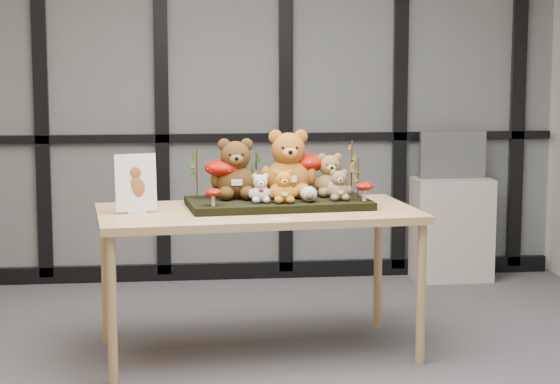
{
  "coord_description": "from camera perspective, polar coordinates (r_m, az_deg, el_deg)",
  "views": [
    {
      "loc": [
        -0.42,
        -4.88,
        1.68
      ],
      "look_at": [
        0.19,
        0.55,
        0.91
      ],
      "focal_mm": 65.0,
      "sensor_mm": 36.0,
      "label": 1
    }
  ],
  "objects": [
    {
      "name": "monitor",
      "position": [
        7.5,
        9.69,
        2.07
      ],
      "size": [
        0.49,
        0.05,
        0.34
      ],
      "color": "#51545A",
      "rests_on": "cabinet"
    },
    {
      "name": "sprig_green_mid_left",
      "position": [
        5.76,
        -3.19,
        0.87
      ],
      "size": [
        0.05,
        0.05,
        0.23
      ],
      "primitive_type": null,
      "color": "#12330B",
      "rests_on": "diorama_tray"
    },
    {
      "name": "display_table",
      "position": [
        5.57,
        -1.27,
        -1.65
      ],
      "size": [
        1.81,
        1.03,
        0.81
      ],
      "rotation": [
        0.0,
        0.0,
        0.1
      ],
      "color": "tan",
      "rests_on": "floor"
    },
    {
      "name": "sprig_green_far_left",
      "position": [
        5.68,
        -4.69,
        1.01
      ],
      "size": [
        0.05,
        0.05,
        0.27
      ],
      "primitive_type": null,
      "color": "#12330B",
      "rests_on": "diorama_tray"
    },
    {
      "name": "sign_holder",
      "position": [
        5.48,
        -8.12,
        0.37
      ],
      "size": [
        0.22,
        0.08,
        0.32
      ],
      "rotation": [
        0.0,
        0.0,
        0.24
      ],
      "color": "silver",
      "rests_on": "display_table"
    },
    {
      "name": "bear_pooh_yellow",
      "position": [
        5.72,
        0.46,
        1.81
      ],
      "size": [
        0.35,
        0.32,
        0.42
      ],
      "primitive_type": null,
      "rotation": [
        0.0,
        0.0,
        0.1
      ],
      "color": "#A35B1C",
      "rests_on": "diorama_tray"
    },
    {
      "name": "diorama_tray",
      "position": [
        5.65,
        -0.1,
        -0.63
      ],
      "size": [
        1.04,
        0.59,
        0.04
      ],
      "primitive_type": "cube",
      "rotation": [
        0.0,
        0.0,
        0.1
      ],
      "color": "black",
      "rests_on": "display_table"
    },
    {
      "name": "sprig_dry_far_right",
      "position": [
        5.84,
        4.05,
        1.39
      ],
      "size": [
        0.05,
        0.05,
        0.31
      ],
      "primitive_type": null,
      "color": "brown",
      "rests_on": "diorama_tray"
    },
    {
      "name": "bear_brown_medium",
      "position": [
        5.67,
        -2.52,
        1.5
      ],
      "size": [
        0.31,
        0.28,
        0.37
      ],
      "primitive_type": null,
      "rotation": [
        0.0,
        0.0,
        0.1
      ],
      "color": "#472F11",
      "rests_on": "diorama_tray"
    },
    {
      "name": "bear_white_bow",
      "position": [
        5.52,
        -1.11,
        0.31
      ],
      "size": [
        0.14,
        0.13,
        0.18
      ],
      "primitive_type": null,
      "rotation": [
        0.0,
        0.0,
        0.1
      ],
      "color": "silver",
      "rests_on": "diorama_tray"
    },
    {
      "name": "mushroom_back_left",
      "position": [
        5.69,
        -3.18,
        0.88
      ],
      "size": [
        0.22,
        0.22,
        0.24
      ],
      "primitive_type": null,
      "color": "#8E0C04",
      "rests_on": "diorama_tray"
    },
    {
      "name": "sprig_green_centre",
      "position": [
        5.8,
        -1.35,
        1.03
      ],
      "size": [
        0.05,
        0.05,
        0.25
      ],
      "primitive_type": null,
      "color": "#12330B",
      "rests_on": "diorama_tray"
    },
    {
      "name": "sprig_dry_mid_right",
      "position": [
        5.72,
        4.42,
        0.81
      ],
      "size": [
        0.05,
        0.05,
        0.23
      ],
      "primitive_type": null,
      "color": "brown",
      "rests_on": "diorama_tray"
    },
    {
      "name": "bear_beige_small",
      "position": [
        5.61,
        3.34,
        0.49
      ],
      "size": [
        0.16,
        0.14,
        0.19
      ],
      "primitive_type": null,
      "rotation": [
        0.0,
        0.0,
        0.1
      ],
      "color": "#856849",
      "rests_on": "diorama_tray"
    },
    {
      "name": "label_card",
      "position": [
        5.24,
        0.01,
        -1.54
      ],
      "size": [
        0.1,
        0.03,
        0.0
      ],
      "primitive_type": "cube",
      "color": "white",
      "rests_on": "display_table"
    },
    {
      "name": "bear_tan_back",
      "position": [
        5.77,
        2.82,
        1.1
      ],
      "size": [
        0.22,
        0.2,
        0.27
      ],
      "primitive_type": null,
      "rotation": [
        0.0,
        0.0,
        0.1
      ],
      "color": "olive",
      "rests_on": "diorama_tray"
    },
    {
      "name": "cabinet",
      "position": [
        7.55,
        9.63,
        -2.08
      ],
      "size": [
        0.56,
        0.33,
        0.75
      ],
      "primitive_type": "cube",
      "color": "#B3A9A0",
      "rests_on": "floor"
    },
    {
      "name": "plush_cream_hedgehog",
      "position": [
        5.55,
        1.63,
        -0.07
      ],
      "size": [
        0.08,
        0.07,
        0.09
      ],
      "primitive_type": null,
      "rotation": [
        0.0,
        0.0,
        0.1
      ],
      "color": "beige",
      "rests_on": "diorama_tray"
    },
    {
      "name": "mushroom_front_left",
      "position": [
        5.41,
        -3.78,
        -0.24
      ],
      "size": [
        0.09,
        0.09,
        0.1
      ],
      "primitive_type": null,
      "color": "#8E0C04",
      "rests_on": "diorama_tray"
    },
    {
      "name": "mushroom_back_right",
      "position": [
        5.81,
        1.47,
        1.14
      ],
      "size": [
        0.24,
        0.24,
        0.27
      ],
      "primitive_type": null,
      "color": "#8E0C04",
      "rests_on": "diorama_tray"
    },
    {
      "name": "room_shell",
      "position": [
        4.9,
        -1.51,
        7.97
      ],
      "size": [
        5.0,
        5.0,
        5.0
      ],
      "color": "#B6B4AC",
      "rests_on": "floor"
    },
    {
      "name": "mushroom_front_right",
      "position": [
        5.6,
        4.78,
        0.09
      ],
      "size": [
        0.1,
        0.1,
        0.11
      ],
      "primitive_type": null,
      "color": "#8E0C04",
      "rests_on": "diorama_tray"
    },
    {
      "name": "bear_small_yellow",
      "position": [
        5.51,
        0.2,
        0.42
      ],
      "size": [
        0.16,
        0.15,
        0.2
      ],
      "primitive_type": null,
      "rotation": [
        0.0,
        0.0,
        0.1
      ],
      "color": "#C2761B",
      "rests_on": "diorama_tray"
    },
    {
      "name": "glass_partition",
      "position": [
        7.37,
        -3.17,
        5.91
      ],
      "size": [
        4.9,
        0.06,
        2.78
      ],
      "color": "#2D383F",
      "rests_on": "floor"
    }
  ]
}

